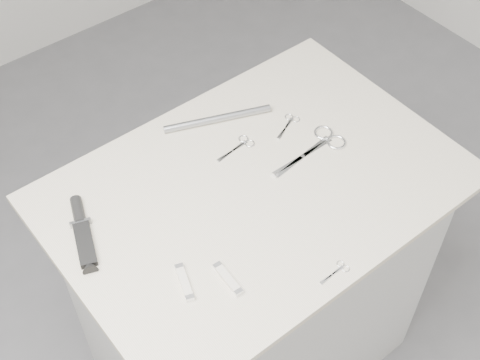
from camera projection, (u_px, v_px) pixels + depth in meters
ground at (251, 355)px, 2.35m from camera, size 4.00×4.00×0.01m
plinth at (253, 286)px, 2.00m from camera, size 0.90×0.60×0.90m
display_board at (256, 187)px, 1.65m from camera, size 1.00×0.70×0.02m
large_shears at (320, 144)px, 1.73m from camera, size 0.23×0.10×0.01m
embroidery_scissors_a at (289, 123)px, 1.78m from camera, size 0.10×0.06×0.00m
embroidery_scissors_b at (240, 146)px, 1.73m from camera, size 0.12×0.05×0.00m
tiny_scissors at (337, 271)px, 1.48m from camera, size 0.08×0.03×0.00m
sheathed_knife at (82, 229)px, 1.55m from camera, size 0.10×0.20×0.03m
pocket_knife_a at (228, 279)px, 1.46m from camera, size 0.02×0.09×0.01m
pocket_knife_b at (184, 282)px, 1.46m from camera, size 0.05×0.10×0.01m
metal_rail at (218, 119)px, 1.78m from camera, size 0.28×0.13×0.02m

